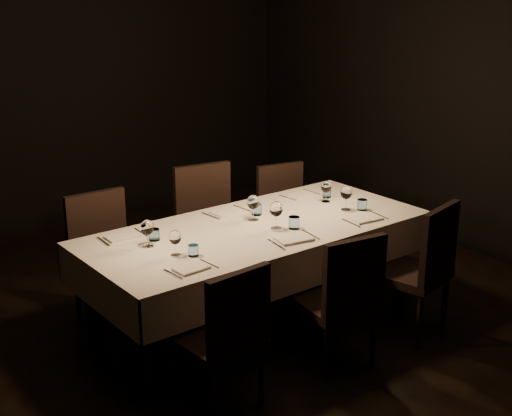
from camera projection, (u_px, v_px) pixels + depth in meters
room at (256, 125)px, 4.87m from camera, size 5.01×6.01×3.01m
dining_table at (256, 236)px, 5.12m from camera, size 2.52×1.12×0.76m
chair_near_left at (227, 332)px, 4.12m from camera, size 0.47×0.47×0.92m
place_setting_near_left at (184, 250)px, 4.48m from camera, size 0.31×0.40×0.17m
chair_near_center at (343, 295)px, 4.56m from camera, size 0.52×0.52×0.94m
place_setting_near_center at (286, 221)px, 4.96m from camera, size 0.37×0.42×0.20m
chair_near_right at (422, 264)px, 5.01m from camera, size 0.56×0.56×0.98m
place_setting_near_right at (356, 203)px, 5.37m from camera, size 0.35×0.41×0.19m
chair_far_left at (104, 252)px, 5.25m from camera, size 0.48×0.48×0.96m
place_setting_far_left at (141, 232)px, 4.77m from camera, size 0.34×0.41×0.19m
chair_far_center at (209, 222)px, 5.81m from camera, size 0.57×0.57×1.01m
place_setting_far_center at (246, 207)px, 5.28m from camera, size 0.35×0.41×0.19m
chair_far_right at (285, 212)px, 6.24m from camera, size 0.52×0.52×0.91m
place_setting_far_right at (318, 191)px, 5.71m from camera, size 0.32×0.40×0.17m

